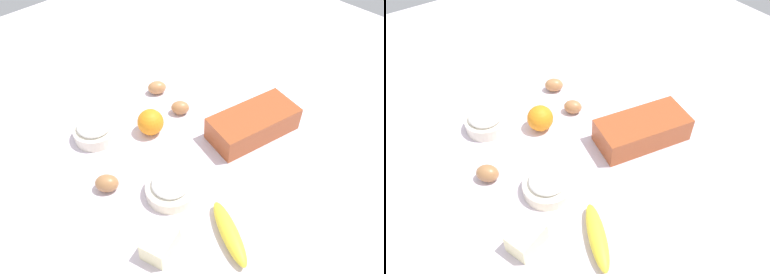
% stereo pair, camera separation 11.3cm
% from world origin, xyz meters
% --- Properties ---
extents(ground_plane, '(2.40, 2.40, 0.02)m').
position_xyz_m(ground_plane, '(0.00, 0.00, -0.01)').
color(ground_plane, silver).
extents(loaf_pan, '(0.30, 0.18, 0.08)m').
position_xyz_m(loaf_pan, '(-0.18, 0.09, 0.04)').
color(loaf_pan, '#9E4723').
rests_on(loaf_pan, ground_plane).
extents(flour_bowl, '(0.13, 0.13, 0.07)m').
position_xyz_m(flour_bowl, '(0.19, -0.24, 0.03)').
color(flour_bowl, silver).
rests_on(flour_bowl, ground_plane).
extents(sugar_bowl, '(0.14, 0.14, 0.06)m').
position_xyz_m(sugar_bowl, '(0.16, 0.09, 0.03)').
color(sugar_bowl, silver).
rests_on(sugar_bowl, ground_plane).
extents(banana, '(0.12, 0.19, 0.04)m').
position_xyz_m(banana, '(0.15, 0.29, 0.02)').
color(banana, yellow).
rests_on(banana, ground_plane).
extents(orange_fruit, '(0.08, 0.08, 0.08)m').
position_xyz_m(orange_fruit, '(0.05, -0.14, 0.04)').
color(orange_fruit, orange).
rests_on(orange_fruit, ground_plane).
extents(butter_block, '(0.11, 0.09, 0.06)m').
position_xyz_m(butter_block, '(0.29, 0.20, 0.03)').
color(butter_block, '#F4EDB2').
rests_on(butter_block, ground_plane).
extents(egg_near_butter, '(0.08, 0.08, 0.05)m').
position_xyz_m(egg_near_butter, '(0.28, -0.04, 0.02)').
color(egg_near_butter, '#A36D42').
rests_on(egg_near_butter, ground_plane).
extents(egg_beside_bowl, '(0.08, 0.08, 0.05)m').
position_xyz_m(egg_beside_bowl, '(-0.09, -0.27, 0.02)').
color(egg_beside_bowl, '#B37949').
rests_on(egg_beside_bowl, ground_plane).
extents(egg_loose, '(0.08, 0.08, 0.05)m').
position_xyz_m(egg_loose, '(-0.08, -0.14, 0.02)').
color(egg_loose, '#AC7446').
rests_on(egg_loose, ground_plane).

